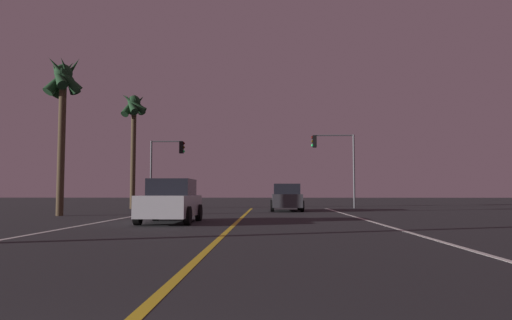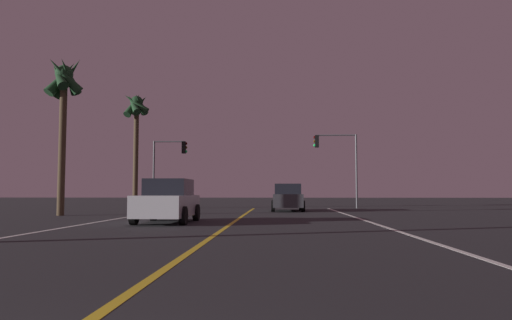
% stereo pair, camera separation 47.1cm
% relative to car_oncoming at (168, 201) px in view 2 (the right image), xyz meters
% --- Properties ---
extents(lane_edge_right, '(0.16, 39.57, 0.01)m').
position_rel_car_oncoming_xyz_m(lane_edge_right, '(7.94, -3.53, -0.82)').
color(lane_edge_right, silver).
rests_on(lane_edge_right, ground).
extents(lane_edge_left, '(0.16, 39.57, 0.01)m').
position_rel_car_oncoming_xyz_m(lane_edge_left, '(-2.85, -3.53, -0.82)').
color(lane_edge_left, silver).
rests_on(lane_edge_left, ground).
extents(lane_center_divider, '(0.16, 39.57, 0.01)m').
position_rel_car_oncoming_xyz_m(lane_center_divider, '(2.54, -3.53, -0.82)').
color(lane_center_divider, gold).
rests_on(lane_center_divider, ground).
extents(car_oncoming, '(2.02, 4.30, 1.70)m').
position_rel_car_oncoming_xyz_m(car_oncoming, '(0.00, 0.00, 0.00)').
color(car_oncoming, black).
rests_on(car_oncoming, ground).
extents(car_ahead_far, '(2.02, 4.30, 1.70)m').
position_rel_car_oncoming_xyz_m(car_ahead_far, '(4.91, 11.62, 0.00)').
color(car_ahead_far, black).
rests_on(car_ahead_far, ground).
extents(traffic_light_near_right, '(3.21, 0.36, 5.45)m').
position_rel_car_oncoming_xyz_m(traffic_light_near_right, '(8.59, 16.75, 3.23)').
color(traffic_light_near_right, '#4C4C51').
rests_on(traffic_light_near_right, ground).
extents(traffic_light_near_left, '(2.60, 0.36, 5.03)m').
position_rel_car_oncoming_xyz_m(traffic_light_near_left, '(-3.78, 16.75, 2.91)').
color(traffic_light_near_left, '#4C4C51').
rests_on(traffic_light_near_left, ground).
extents(palm_tree_left_mid, '(2.10, 1.99, 8.23)m').
position_rel_car_oncoming_xyz_m(palm_tree_left_mid, '(-6.69, 5.20, 5.65)').
color(palm_tree_left_mid, '#473826').
rests_on(palm_tree_left_mid, ground).
extents(palm_tree_left_far, '(2.11, 2.25, 8.63)m').
position_rel_car_oncoming_xyz_m(palm_tree_left_far, '(-5.99, 15.29, 6.01)').
color(palm_tree_left_far, '#473826').
rests_on(palm_tree_left_far, ground).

